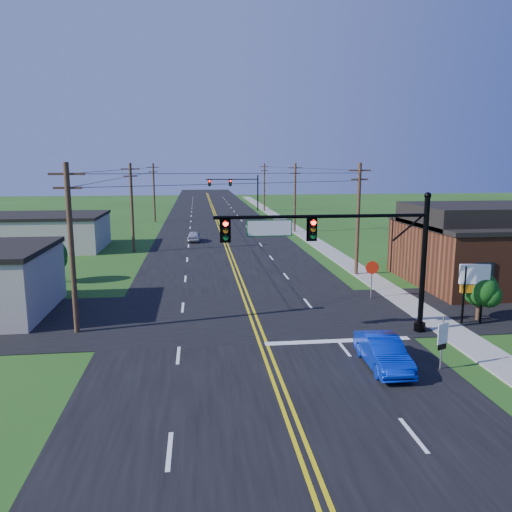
{
  "coord_description": "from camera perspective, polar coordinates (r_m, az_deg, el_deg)",
  "views": [
    {
      "loc": [
        -2.98,
        -16.47,
        8.9
      ],
      "look_at": [
        0.16,
        10.0,
        3.97
      ],
      "focal_mm": 35.0,
      "sensor_mm": 36.0,
      "label": 1
    }
  ],
  "objects": [
    {
      "name": "utility_pole_right_a",
      "position": [
        40.75,
        11.59,
        4.38
      ],
      "size": [
        1.8,
        0.28,
        9.0
      ],
      "color": "#3D261B",
      "rests_on": "ground"
    },
    {
      "name": "cream_bldg_far",
      "position": [
        57.21,
        -22.98,
        2.57
      ],
      "size": [
        12.2,
        9.2,
        3.7
      ],
      "color": "beige",
      "rests_on": "ground"
    },
    {
      "name": "ground",
      "position": [
        18.96,
        3.24,
        -17.54
      ],
      "size": [
        260.0,
        260.0,
        0.0
      ],
      "primitive_type": "plane",
      "color": "#224814",
      "rests_on": "ground"
    },
    {
      "name": "signal_mast_main",
      "position": [
        25.88,
        9.76,
        1.1
      ],
      "size": [
        11.3,
        0.6,
        7.48
      ],
      "color": "black",
      "rests_on": "ground"
    },
    {
      "name": "route_sign",
      "position": [
        23.39,
        20.54,
        -8.84
      ],
      "size": [
        0.58,
        0.27,
        2.45
      ],
      "rotation": [
        0.0,
        0.0,
        0.4
      ],
      "color": "slate",
      "rests_on": "ground"
    },
    {
      "name": "tree_left",
      "position": [
        40.58,
        -22.41,
        0.12
      ],
      "size": [
        2.4,
        2.4,
        3.37
      ],
      "color": "#3D261B",
      "rests_on": "ground"
    },
    {
      "name": "blue_car",
      "position": [
        23.06,
        14.32,
        -10.69
      ],
      "size": [
        1.56,
        4.26,
        1.39
      ],
      "primitive_type": "imported",
      "rotation": [
        0.0,
        0.0,
        -0.02
      ],
      "color": "#0828B9",
      "rests_on": "ground"
    },
    {
      "name": "road_main",
      "position": [
        67.13,
        -4.16,
        2.85
      ],
      "size": [
        16.0,
        220.0,
        0.04
      ],
      "primitive_type": "cube",
      "color": "black",
      "rests_on": "ground"
    },
    {
      "name": "signal_mast_far",
      "position": [
        96.85,
        -2.38,
        7.9
      ],
      "size": [
        10.98,
        0.6,
        7.48
      ],
      "color": "black",
      "rests_on": "ground"
    },
    {
      "name": "tree_right_back",
      "position": [
        46.94,
        17.17,
        2.3
      ],
      "size": [
        3.0,
        3.0,
        4.1
      ],
      "color": "#3D261B",
      "rests_on": "ground"
    },
    {
      "name": "utility_pole_left_a",
      "position": [
        27.58,
        -20.35,
        1.11
      ],
      "size": [
        1.8,
        0.28,
        9.0
      ],
      "color": "#3D261B",
      "rests_on": "ground"
    },
    {
      "name": "distant_car",
      "position": [
        58.29,
        -7.12,
        2.22
      ],
      "size": [
        1.56,
        3.62,
        1.22
      ],
      "primitive_type": "imported",
      "rotation": [
        0.0,
        0.0,
        3.11
      ],
      "color": "silver",
      "rests_on": "ground"
    },
    {
      "name": "stop_sign",
      "position": [
        34.03,
        13.12,
        -1.73
      ],
      "size": [
        0.91,
        0.2,
        2.59
      ],
      "rotation": [
        0.0,
        0.0,
        -0.17
      ],
      "color": "slate",
      "rests_on": "ground"
    },
    {
      "name": "sidewalk",
      "position": [
        58.73,
        6.59,
        1.73
      ],
      "size": [
        2.0,
        160.0,
        0.08
      ],
      "primitive_type": "cube",
      "color": "gray",
      "rests_on": "ground"
    },
    {
      "name": "road_cross",
      "position": [
        29.97,
        -0.75,
        -6.75
      ],
      "size": [
        70.0,
        10.0,
        0.04
      ],
      "primitive_type": "cube",
      "color": "black",
      "rests_on": "ground"
    },
    {
      "name": "utility_pole_left_c",
      "position": [
        78.85,
        -11.58,
        7.23
      ],
      "size": [
        1.8,
        0.28,
        9.0
      ],
      "color": "#3D261B",
      "rests_on": "ground"
    },
    {
      "name": "utility_pole_left_b",
      "position": [
        52.05,
        -14.0,
        5.57
      ],
      "size": [
        1.8,
        0.28,
        9.0
      ],
      "color": "#3D261B",
      "rests_on": "ground"
    },
    {
      "name": "brick_building",
      "position": [
        41.94,
        26.58,
        0.39
      ],
      "size": [
        14.2,
        11.2,
        4.7
      ],
      "color": "#5F2F1B",
      "rests_on": "ground"
    },
    {
      "name": "utility_pole_right_c",
      "position": [
        95.42,
        0.96,
        7.97
      ],
      "size": [
        1.8,
        0.28,
        9.0
      ],
      "color": "#3D261B",
      "rests_on": "ground"
    },
    {
      "name": "shrub_corner",
      "position": [
        31.3,
        24.21,
        -3.48
      ],
      "size": [
        2.0,
        2.0,
        2.86
      ],
      "color": "#3D261B",
      "rests_on": "ground"
    },
    {
      "name": "utility_pole_right_b",
      "position": [
        65.86,
        4.48,
        6.81
      ],
      "size": [
        1.8,
        0.28,
        9.0
      ],
      "color": "#3D261B",
      "rests_on": "ground"
    },
    {
      "name": "pylon_sign",
      "position": [
        30.39,
        23.66,
        -2.59
      ],
      "size": [
        1.68,
        0.45,
        3.41
      ],
      "rotation": [
        0.0,
        0.0,
        -0.13
      ],
      "color": "black",
      "rests_on": "ground"
    }
  ]
}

